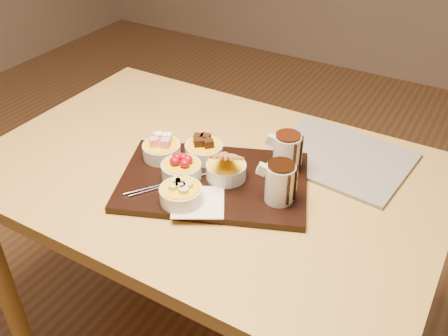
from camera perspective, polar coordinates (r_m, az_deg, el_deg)
The scene contains 12 objects.
dining_table at distance 1.37m, azimuth -1.73°, elevation -3.41°, with size 1.20×0.80×0.75m.
serving_board at distance 1.25m, azimuth -1.19°, elevation -1.52°, with size 0.46×0.30×0.02m, color black.
napkin at distance 1.17m, azimuth -2.97°, elevation -3.92°, with size 0.12×0.12×0.00m, color white.
bowl_marshmallows at distance 1.32m, azimuth -7.12°, elevation 1.96°, with size 0.10×0.10×0.04m, color silver.
bowl_cake at distance 1.31m, azimuth -2.30°, elevation 1.95°, with size 0.10×0.10×0.04m, color silver.
bowl_strawberries at distance 1.24m, azimuth -4.89°, elevation -0.29°, with size 0.10×0.10×0.04m, color silver.
bowl_biscotti at distance 1.23m, azimuth 0.24°, elevation -0.32°, with size 0.10×0.10×0.04m, color silver.
bowl_bananas at distance 1.16m, azimuth -4.93°, elevation -3.06°, with size 0.10×0.10×0.04m, color silver.
pitcher_dark_chocolate at distance 1.15m, azimuth 6.41°, elevation -1.74°, with size 0.07×0.07×0.09m, color silver.
pitcher_milk_chocolate at distance 1.26m, azimuth 7.18°, elevation 1.74°, with size 0.07×0.07×0.09m, color silver.
fondue_skewers at distance 1.23m, azimuth -5.56°, elevation -1.50°, with size 0.26×0.03×0.01m, color silver, non-canonical shape.
newspaper at distance 1.38m, azimuth 13.06°, elevation 1.24°, with size 0.36×0.28×0.01m, color beige.
Camera 1 is at (0.58, -0.90, 1.50)m, focal length 40.00 mm.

